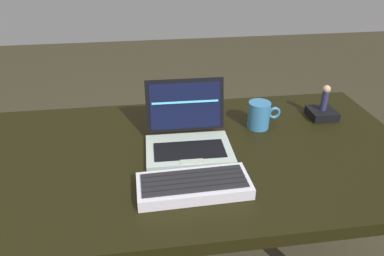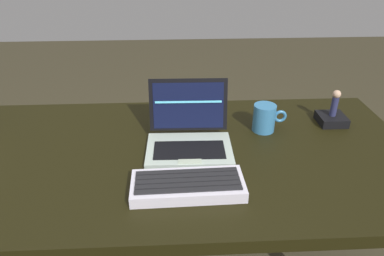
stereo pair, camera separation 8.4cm
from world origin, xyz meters
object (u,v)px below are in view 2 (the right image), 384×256
Objects in this scene: figurine at (335,102)px; coffee_mug at (265,118)px; laptop_front at (189,136)px; external_keyboard at (188,185)px; figurine_stand at (331,119)px.

coffee_mug is (-0.26, -0.04, -0.04)m from figurine.
external_keyboard is at bearing -93.38° from laptop_front.
figurine_stand is 0.98× the size of figurine.
figurine is at bearing 0.00° from figurine_stand.
figurine is at bearing 14.71° from laptop_front.
coffee_mug is (-0.26, -0.04, 0.03)m from figurine_stand.
figurine is 0.84× the size of coffee_mug.
laptop_front is 2.33× the size of coffee_mug.
coffee_mug reaches higher than figurine_stand.
external_keyboard is (-0.01, -0.22, -0.02)m from laptop_front.
external_keyboard is 0.65m from figurine.
coffee_mug is (0.27, 0.10, 0.01)m from laptop_front.
external_keyboard is 2.62× the size of coffee_mug.
laptop_front is at bearing -159.81° from coffee_mug.
coffee_mug is at bearing 48.74° from external_keyboard.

